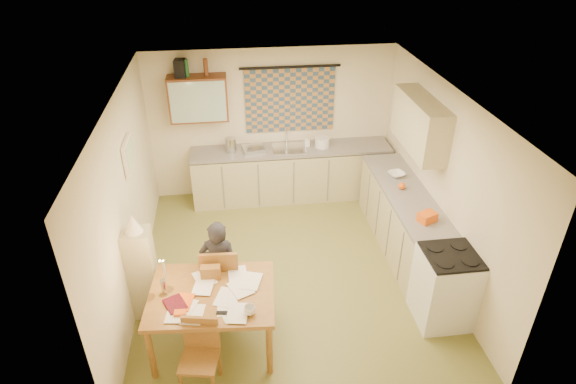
{
  "coord_description": "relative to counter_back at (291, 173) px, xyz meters",
  "views": [
    {
      "loc": [
        -0.7,
        -5.17,
        4.34
      ],
      "look_at": [
        0.0,
        0.2,
        1.13
      ],
      "focal_mm": 30.0,
      "sensor_mm": 36.0,
      "label": 1
    }
  ],
  "objects": [
    {
      "name": "ceiling",
      "position": [
        -0.29,
        -1.95,
        2.06
      ],
      "size": [
        4.0,
        4.5,
        0.02
      ],
      "primitive_type": "cube",
      "color": "white",
      "rests_on": "floor"
    },
    {
      "name": "stove",
      "position": [
        1.41,
        -3.09,
        0.03
      ],
      "size": [
        0.62,
        0.62,
        0.97
      ],
      "color": "white",
      "rests_on": "floor"
    },
    {
      "name": "wall_left",
      "position": [
        -2.3,
        -1.95,
        0.8
      ],
      "size": [
        0.02,
        4.5,
        2.5
      ],
      "primitive_type": "cube",
      "color": "beige",
      "rests_on": "floor"
    },
    {
      "name": "candle_flame",
      "position": [
        -1.81,
        -3.03,
        0.71
      ],
      "size": [
        0.02,
        0.02,
        0.02
      ],
      "primitive_type": "sphere",
      "color": "#FFCC66",
      "rests_on": "dining_table"
    },
    {
      "name": "floor",
      "position": [
        -0.29,
        -1.95,
        -0.46
      ],
      "size": [
        4.0,
        4.5,
        0.02
      ],
      "primitive_type": "cube",
      "color": "olive",
      "rests_on": "ground"
    },
    {
      "name": "orange_box",
      "position": [
        -1.62,
        -3.41,
        0.32
      ],
      "size": [
        0.12,
        0.08,
        0.04
      ],
      "primitive_type": "cube",
      "rotation": [
        0.0,
        0.0,
        -0.04
      ],
      "color": "#EC5C0F",
      "rests_on": "dining_table"
    },
    {
      "name": "chair_far",
      "position": [
        -1.21,
        -2.58,
        -0.15
      ],
      "size": [
        0.47,
        0.47,
        0.99
      ],
      "rotation": [
        0.0,
        0.0,
        3.08
      ],
      "color": "brown",
      "rests_on": "floor"
    },
    {
      "name": "counter_right",
      "position": [
        1.41,
        -1.88,
        -0.0
      ],
      "size": [
        0.62,
        2.95,
        0.92
      ],
      "color": "tan",
      "rests_on": "floor"
    },
    {
      "name": "dining_table",
      "position": [
        -1.3,
        -3.13,
        -0.07
      ],
      "size": [
        1.43,
        1.14,
        0.75
      ],
      "rotation": [
        0.0,
        0.0,
        -0.08
      ],
      "color": "brown",
      "rests_on": "floor"
    },
    {
      "name": "chair_near",
      "position": [
        -1.44,
        -3.71,
        -0.19
      ],
      "size": [
        0.44,
        0.44,
        0.83
      ],
      "rotation": [
        0.0,
        0.0,
        -0.19
      ],
      "color": "brown",
      "rests_on": "floor"
    },
    {
      "name": "magazine",
      "position": [
        -1.76,
        -3.31,
        0.31
      ],
      "size": [
        0.4,
        0.41,
        0.02
      ],
      "primitive_type": "imported",
      "rotation": [
        0.0,
        0.0,
        0.44
      ],
      "color": "maroon",
      "rests_on": "dining_table"
    },
    {
      "name": "curtain_rod",
      "position": [
        0.01,
        0.25,
        1.75
      ],
      "size": [
        1.6,
        0.04,
        0.04
      ],
      "primitive_type": "cylinder",
      "rotation": [
        0.0,
        1.57,
        0.0
      ],
      "color": "black",
      "rests_on": "wall_back"
    },
    {
      "name": "fruit_orange",
      "position": [
        1.36,
        -1.52,
        0.52
      ],
      "size": [
        0.1,
        0.1,
        0.1
      ],
      "primitive_type": "sphere",
      "color": "#EC5C0F",
      "rests_on": "counter_right"
    },
    {
      "name": "bottle_brown",
      "position": [
        -1.28,
        0.13,
        1.83
      ],
      "size": [
        0.08,
        0.08,
        0.26
      ],
      "primitive_type": "cylinder",
      "rotation": [
        0.0,
        0.0,
        -0.2
      ],
      "color": "#582B14",
      "rests_on": "wall_cabinet"
    },
    {
      "name": "window_blind",
      "position": [
        0.01,
        0.27,
        1.2
      ],
      "size": [
        1.45,
        0.03,
        1.05
      ],
      "primitive_type": "cube",
      "color": "#2E4965",
      "rests_on": "wall_back"
    },
    {
      "name": "lampshade",
      "position": [
        -2.13,
        -2.52,
        0.87
      ],
      "size": [
        0.2,
        0.2,
        0.22
      ],
      "primitive_type": "cone",
      "color": "#F7E6D0",
      "rests_on": "shelf_stand"
    },
    {
      "name": "letter_rack",
      "position": [
        -1.31,
        -2.88,
        0.38
      ],
      "size": [
        0.23,
        0.11,
        0.16
      ],
      "primitive_type": "cube",
      "rotation": [
        0.0,
        0.0,
        -0.06
      ],
      "color": "brown",
      "rests_on": "dining_table"
    },
    {
      "name": "mixing_bowl",
      "position": [
        0.52,
        0.0,
        0.55
      ],
      "size": [
        0.27,
        0.27,
        0.16
      ],
      "primitive_type": "cylinder",
      "rotation": [
        0.0,
        0.0,
        -0.14
      ],
      "color": "white",
      "rests_on": "counter_back"
    },
    {
      "name": "papers",
      "position": [
        -1.23,
        -3.21,
        0.31
      ],
      "size": [
        1.05,
        0.94,
        0.02
      ],
      "rotation": [
        0.0,
        0.0,
        -0.08
      ],
      "color": "white",
      "rests_on": "dining_table"
    },
    {
      "name": "candle",
      "position": [
        -1.77,
        -3.01,
        0.59
      ],
      "size": [
        0.03,
        0.03,
        0.22
      ],
      "primitive_type": "cylinder",
      "rotation": [
        0.0,
        0.0,
        -0.1
      ],
      "color": "white",
      "rests_on": "dining_table"
    },
    {
      "name": "speaker",
      "position": [
        -1.66,
        0.13,
        1.83
      ],
      "size": [
        0.18,
        0.22,
        0.26
      ],
      "primitive_type": "cube",
      "rotation": [
        0.0,
        0.0,
        -0.1
      ],
      "color": "black",
      "rests_on": "wall_cabinet"
    },
    {
      "name": "print_canvas",
      "position": [
        -2.23,
        -1.55,
        1.25
      ],
      "size": [
        0.01,
        0.42,
        0.32
      ],
      "primitive_type": "cube",
      "color": "white",
      "rests_on": "wall_left"
    },
    {
      "name": "wall_right",
      "position": [
        1.72,
        -1.95,
        0.8
      ],
      "size": [
        0.02,
        4.5,
        2.5
      ],
      "primitive_type": "cube",
      "color": "beige",
      "rests_on": "floor"
    },
    {
      "name": "upper_cabinet_right",
      "position": [
        1.54,
        -1.4,
        1.4
      ],
      "size": [
        0.34,
        1.3,
        0.7
      ],
      "primitive_type": "cube",
      "color": "tan",
      "rests_on": "wall_right"
    },
    {
      "name": "eyeglasses",
      "position": [
        -1.18,
        -3.45,
        0.31
      ],
      "size": [
        0.13,
        0.06,
        0.02
      ],
      "primitive_type": "cube",
      "rotation": [
        0.0,
        0.0,
        -0.14
      ],
      "color": "black",
      "rests_on": "dining_table"
    },
    {
      "name": "candle_holder",
      "position": [
        -1.8,
        -3.06,
        0.39
      ],
      "size": [
        0.06,
        0.06,
        0.18
      ],
      "primitive_type": "cylinder",
      "rotation": [
        0.0,
        0.0,
        -0.04
      ],
      "color": "silver",
      "rests_on": "dining_table"
    },
    {
      "name": "mug",
      "position": [
        -0.91,
        -3.49,
        0.35
      ],
      "size": [
        0.16,
        0.16,
        0.1
      ],
      "primitive_type": "imported",
      "rotation": [
        0.0,
        0.0,
        0.16
      ],
      "color": "white",
      "rests_on": "dining_table"
    },
    {
      "name": "bottle_green",
      "position": [
        -1.57,
        0.13,
        1.83
      ],
      "size": [
        0.07,
        0.07,
        0.26
      ],
      "primitive_type": "cylinder",
      "rotation": [
        0.0,
        0.0,
        -0.04
      ],
      "color": "#195926",
      "rests_on": "wall_cabinet"
    },
    {
      "name": "orange_bag",
      "position": [
        1.41,
        -2.34,
        0.53
      ],
      "size": [
        0.27,
        0.23,
        0.12
      ],
      "primitive_type": "cube",
      "rotation": [
        0.0,
        0.0,
        0.4
      ],
      "color": "#EC5C0F",
      "rests_on": "counter_right"
    },
    {
      "name": "bowl",
      "position": [
        1.41,
        -1.14,
        0.5
      ],
      "size": [
        0.36,
        0.36,
        0.06
      ],
      "primitive_type": "imported",
      "rotation": [
        0.0,
        0.0,
        0.27
      ],
      "color": "white",
      "rests_on": "counter_right"
    },
    {
      "name": "framed_print",
      "position": [
        -2.26,
        -1.55,
        1.25
      ],
      "size": [
        0.04,
        0.5,
        0.4
      ],
      "primitive_type": "cube",
      "color": "#F7E6D0",
      "rests_on": "wall_left"
    },
    {
      "name": "person",
      "position": [
        -1.22,
        -2.56,
        0.19
      ],
      "size": [
        0.58,
        0.48,
        1.28
      ],
      "primitive_type": "imported",
      "rotation": [
        0.0,
        0.0,
        2.95
      ],
      "color": "black",
      "rests_on": "floor"
    },
    {
      "name": "shelf_stand",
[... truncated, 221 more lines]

